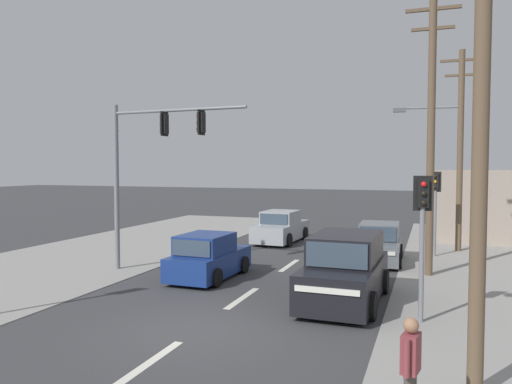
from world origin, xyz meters
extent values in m
plane|color=#3A3A3D|center=(0.00, 0.00, 0.00)|extent=(140.00, 140.00, 0.00)
cube|color=silver|center=(0.00, -2.00, 0.00)|extent=(0.20, 2.40, 0.01)
cube|color=silver|center=(0.00, 3.00, 0.00)|extent=(0.20, 2.40, 0.01)
cube|color=silver|center=(0.00, 8.00, 0.00)|extent=(0.20, 2.40, 0.01)
cube|color=gray|center=(-8.50, 4.00, 0.01)|extent=(8.00, 40.00, 0.02)
cylinder|color=brown|center=(5.80, -1.40, 4.82)|extent=(0.26, 0.26, 9.64)
cylinder|color=brown|center=(5.02, 7.90, 4.77)|extent=(0.26, 0.26, 9.53)
cube|color=brown|center=(5.02, 7.90, 9.08)|extent=(1.80, 0.12, 0.11)
cube|color=brown|center=(5.02, 7.90, 8.43)|extent=(1.40, 0.12, 0.10)
cylinder|color=brown|center=(6.23, 13.56, 4.43)|extent=(0.26, 0.26, 8.87)
cube|color=brown|center=(6.23, 13.56, 8.42)|extent=(1.80, 0.12, 0.11)
cube|color=brown|center=(6.23, 13.56, 7.77)|extent=(1.40, 0.12, 0.10)
cylinder|color=slate|center=(4.94, 13.45, 6.39)|extent=(2.60, 0.33, 0.09)
cube|color=#595B60|center=(3.64, 13.33, 6.32)|extent=(0.58, 0.33, 0.18)
cylinder|color=slate|center=(-5.78, 5.24, 3.00)|extent=(0.18, 0.18, 6.00)
cylinder|color=slate|center=(-3.18, 5.08, 5.70)|extent=(5.20, 0.42, 0.11)
cube|color=black|center=(-3.70, 5.11, 5.25)|extent=(0.22, 0.27, 0.68)
cube|color=black|center=(-3.70, 5.11, 5.25)|extent=(0.07, 0.44, 0.84)
sphere|color=red|center=(-3.82, 5.12, 5.47)|extent=(0.13, 0.13, 0.13)
sphere|color=black|center=(-3.82, 5.12, 5.25)|extent=(0.13, 0.13, 0.13)
sphere|color=black|center=(-3.82, 5.12, 5.03)|extent=(0.13, 0.13, 0.13)
cube|color=black|center=(-2.25, 5.03, 5.25)|extent=(0.22, 0.27, 0.68)
cube|color=black|center=(-2.25, 5.03, 5.25)|extent=(0.07, 0.44, 0.84)
sphere|color=red|center=(-2.37, 5.03, 5.47)|extent=(0.13, 0.13, 0.13)
sphere|color=black|center=(-2.37, 5.03, 5.25)|extent=(0.13, 0.13, 0.13)
sphere|color=black|center=(-2.37, 5.03, 5.03)|extent=(0.13, 0.13, 0.13)
cylinder|color=slate|center=(4.88, 2.33, 1.40)|extent=(0.12, 0.12, 2.80)
cube|color=black|center=(4.88, 2.33, 3.14)|extent=(0.29, 0.24, 0.68)
cube|color=black|center=(4.88, 2.33, 3.14)|extent=(0.44, 0.11, 0.84)
sphere|color=red|center=(4.90, 2.21, 3.36)|extent=(0.13, 0.13, 0.13)
sphere|color=black|center=(4.90, 2.21, 3.14)|extent=(0.13, 0.13, 0.13)
sphere|color=black|center=(4.90, 2.21, 2.92)|extent=(0.13, 0.13, 0.13)
cylinder|color=slate|center=(5.23, 11.85, 1.40)|extent=(0.12, 0.12, 2.80)
cube|color=black|center=(5.23, 11.85, 3.14)|extent=(0.29, 0.24, 0.68)
cube|color=black|center=(5.23, 11.85, 3.14)|extent=(0.44, 0.12, 0.84)
sphere|color=black|center=(5.21, 11.73, 3.36)|extent=(0.13, 0.13, 0.13)
sphere|color=orange|center=(5.21, 11.73, 3.14)|extent=(0.13, 0.13, 0.13)
sphere|color=black|center=(5.21, 11.73, 2.92)|extent=(0.13, 0.13, 0.13)
cube|color=navy|center=(-1.99, 5.07, 0.51)|extent=(1.71, 3.65, 0.76)
cube|color=navy|center=(-2.00, 4.77, 1.21)|extent=(1.54, 1.95, 0.64)
cube|color=#384756|center=(-1.97, 5.73, 1.21)|extent=(1.36, 0.10, 0.54)
cube|color=#384756|center=(-2.03, 3.80, 1.21)|extent=(1.33, 0.10, 0.51)
cube|color=white|center=(-1.93, 6.88, 0.68)|extent=(1.36, 0.08, 0.14)
cylinder|color=black|center=(-2.75, 6.21, 0.30)|extent=(0.20, 0.61, 0.60)
cylinder|color=black|center=(-1.15, 6.16, 0.30)|extent=(0.20, 0.61, 0.60)
cylinder|color=black|center=(-2.82, 3.98, 0.30)|extent=(0.20, 0.61, 0.60)
cylinder|color=black|center=(-1.23, 3.92, 0.30)|extent=(0.20, 0.61, 0.60)
cube|color=black|center=(2.84, 3.55, 0.64)|extent=(1.95, 4.54, 1.00)
cube|color=black|center=(2.85, 3.75, 1.52)|extent=(1.78, 2.74, 0.76)
cube|color=#384756|center=(2.81, 2.38, 1.52)|extent=(1.58, 0.10, 0.65)
cube|color=#384756|center=(2.88, 5.11, 1.52)|extent=(1.55, 0.10, 0.61)
cube|color=white|center=(2.79, 1.28, 0.86)|extent=(1.56, 0.08, 0.14)
cylinder|color=black|center=(3.73, 2.13, 0.36)|extent=(0.24, 0.73, 0.72)
cylinder|color=black|center=(1.89, 2.17, 0.36)|extent=(0.24, 0.73, 0.72)
cylinder|color=black|center=(3.79, 4.92, 0.36)|extent=(0.24, 0.73, 0.72)
cylinder|color=black|center=(1.96, 4.96, 0.36)|extent=(0.24, 0.73, 0.72)
cube|color=slate|center=(3.15, 9.77, 0.51)|extent=(1.74, 3.66, 0.76)
cube|color=slate|center=(3.14, 10.07, 1.21)|extent=(1.56, 1.96, 0.64)
cube|color=#384756|center=(3.18, 9.10, 1.21)|extent=(1.36, 0.11, 0.54)
cube|color=#384756|center=(3.10, 11.04, 1.21)|extent=(1.33, 0.11, 0.51)
cube|color=white|center=(3.23, 7.95, 0.68)|extent=(1.36, 0.09, 0.14)
cylinder|color=black|center=(4.00, 8.69, 0.30)|extent=(0.20, 0.61, 0.60)
cylinder|color=black|center=(2.40, 8.62, 0.30)|extent=(0.20, 0.61, 0.60)
cylinder|color=black|center=(3.91, 10.92, 0.30)|extent=(0.20, 0.61, 0.60)
cylinder|color=black|center=(2.31, 10.85, 0.30)|extent=(0.20, 0.61, 0.60)
cube|color=#A3A8AD|center=(-2.00, 13.58, 0.54)|extent=(1.90, 4.28, 0.80)
cube|color=#A3A8AD|center=(-2.01, 13.53, 1.25)|extent=(1.65, 1.97, 0.62)
cube|color=#384756|center=(-1.96, 14.50, 1.25)|extent=(1.44, 0.13, 0.53)
cube|color=#384756|center=(-2.05, 12.56, 1.25)|extent=(1.41, 0.13, 0.50)
cube|color=white|center=(-1.90, 15.70, 0.72)|extent=(1.45, 0.11, 0.14)
cylinder|color=black|center=(-2.79, 14.92, 0.32)|extent=(0.22, 0.65, 0.64)
cylinder|color=black|center=(-1.09, 14.84, 0.32)|extent=(0.22, 0.65, 0.64)
cylinder|color=black|center=(-2.92, 12.32, 0.32)|extent=(0.22, 0.65, 0.64)
cylinder|color=black|center=(-1.22, 12.24, 0.32)|extent=(0.22, 0.65, 0.64)
cube|color=brown|center=(4.84, -2.87, 1.12)|extent=(0.29, 0.40, 0.56)
sphere|color=#9E7051|center=(4.84, -2.87, 1.52)|extent=(0.22, 0.22, 0.22)
cylinder|color=brown|center=(4.88, -2.64, 1.12)|extent=(0.09, 0.09, 0.54)
cylinder|color=brown|center=(4.79, -3.10, 1.12)|extent=(0.09, 0.09, 0.54)
camera|label=1|loc=(5.08, -10.20, 3.79)|focal=35.00mm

